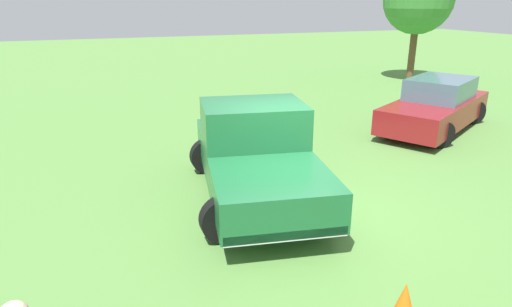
{
  "coord_description": "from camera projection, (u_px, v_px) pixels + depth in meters",
  "views": [
    {
      "loc": [
        -3.42,
        -6.5,
        3.63
      ],
      "look_at": [
        -0.65,
        0.76,
        0.9
      ],
      "focal_mm": 30.95,
      "sensor_mm": 36.0,
      "label": 1
    }
  ],
  "objects": [
    {
      "name": "sedan_near",
      "position": [
        436.0,
        106.0,
        12.76
      ],
      "size": [
        4.84,
        3.74,
        1.49
      ],
      "rotation": [
        0.0,
        0.0,
        3.65
      ],
      "color": "black",
      "rests_on": "ground_plane"
    },
    {
      "name": "pickup_truck",
      "position": [
        255.0,
        150.0,
        8.34
      ],
      "size": [
        2.85,
        4.94,
        1.8
      ],
      "rotation": [
        0.0,
        0.0,
        4.54
      ],
      "color": "black",
      "rests_on": "ground_plane"
    },
    {
      "name": "traffic_cone",
      "position": [
        404.0,
        303.0,
        5.14
      ],
      "size": [
        0.32,
        0.32,
        0.55
      ],
      "primitive_type": "cone",
      "color": "orange",
      "rests_on": "ground_plane"
    },
    {
      "name": "ground_plane",
      "position": [
        304.0,
        208.0,
        8.08
      ],
      "size": [
        80.0,
        80.0,
        0.0
      ],
      "primitive_type": "plane",
      "color": "#54843D"
    }
  ]
}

